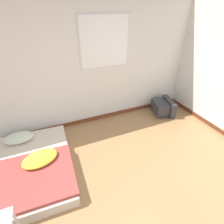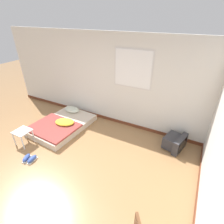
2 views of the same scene
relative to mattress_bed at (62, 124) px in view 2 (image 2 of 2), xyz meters
The scene contains 7 objects.
ground_plane 1.90m from the mattress_bed, 54.11° to the right, with size 20.00×20.00×0.00m, color #997047.
wall_back 1.94m from the mattress_bed, 43.51° to the left, with size 7.69×0.08×2.60m.
wall_right 4.25m from the mattress_bed, 22.08° to the right, with size 0.08×7.54×2.60m.
mattress_bed is the anchor object (origin of this frame).
crt_tv 3.17m from the mattress_bed, 11.45° to the left, with size 0.55×0.63×0.37m.
side_stool 1.10m from the mattress_bed, 109.33° to the right, with size 0.38×0.38×0.40m.
sneaker_pair 1.41m from the mattress_bed, 80.27° to the right, with size 0.31×0.31×0.10m.
Camera 2 is at (2.21, -1.58, 2.97)m, focal length 28.00 mm.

